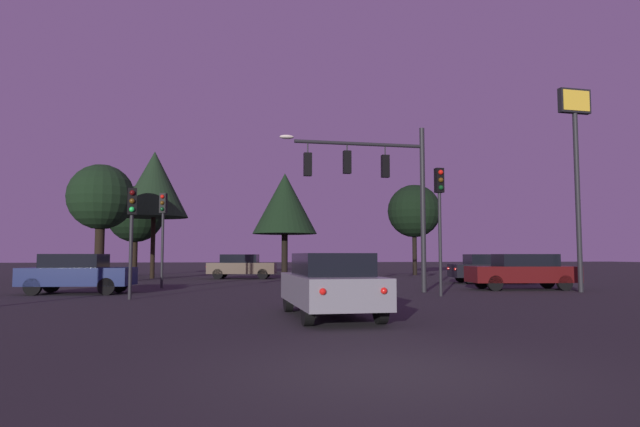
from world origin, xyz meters
name	(u,v)px	position (x,y,z in m)	size (l,w,h in m)	color
ground_plane	(268,281)	(0.00, 24.50, 0.00)	(168.00, 168.00, 0.00)	#262326
traffic_signal_mast_arm	(378,179)	(3.69, 14.28, 4.51)	(5.93, 0.57, 6.63)	#232326
traffic_light_corner_left	(132,220)	(-5.39, 12.47, 2.67)	(0.34, 0.37, 3.74)	#232326
traffic_light_corner_right	(163,221)	(-5.14, 18.71, 3.03)	(0.35, 0.38, 4.27)	#232326
traffic_light_median	(440,205)	(5.41, 12.19, 3.28)	(0.32, 0.36, 4.65)	#232326
car_nearside_lane	(330,284)	(0.30, 6.18, 0.80)	(1.96, 4.62, 1.52)	gray
car_crossing_left	(523,271)	(10.29, 15.26, 0.80)	(4.70, 2.11, 1.52)	#4C0F0F
car_crossing_right	(77,273)	(-7.88, 15.56, 0.79)	(4.21, 2.17, 1.52)	#0F1947
car_far_lane	(491,268)	(11.47, 20.58, 0.80)	(4.49, 2.33, 1.52)	black
car_parked_lot	(242,266)	(-1.45, 28.18, 0.80)	(4.45, 2.49, 1.52)	#473828
store_sign_illuminated	(576,145)	(11.73, 13.39, 5.95)	(1.42, 0.38, 8.26)	#232326
tree_behind_sign	(414,211)	(11.27, 32.35, 4.73)	(3.91, 3.91, 6.70)	black
tree_left_far	(154,184)	(-7.02, 29.36, 5.99)	(4.33, 4.33, 8.12)	black
tree_center_horizon	(285,204)	(2.22, 38.63, 5.74)	(5.34, 5.34, 8.29)	black
tree_right_cluster	(135,214)	(-9.05, 34.82, 4.44)	(4.10, 4.10, 6.51)	black
tree_lot_edge	(101,198)	(-8.98, 23.80, 4.52)	(3.47, 3.47, 6.31)	black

